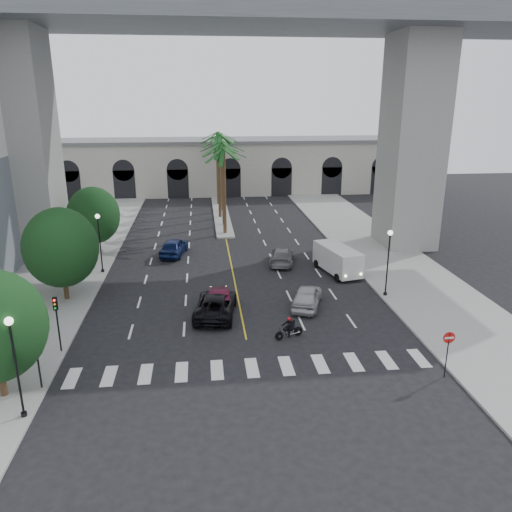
# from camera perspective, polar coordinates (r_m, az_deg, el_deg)

# --- Properties ---
(ground) EXTENTS (140.00, 140.00, 0.00)m
(ground) POSITION_cam_1_polar(r_m,az_deg,el_deg) (30.59, -0.76, -11.25)
(ground) COLOR black
(ground) RESTS_ON ground
(sidewalk_left) EXTENTS (8.00, 100.00, 0.15)m
(sidewalk_left) POSITION_cam_1_polar(r_m,az_deg,el_deg) (45.89, -21.72, -2.35)
(sidewalk_left) COLOR gray
(sidewalk_left) RESTS_ON ground
(sidewalk_right) EXTENTS (8.00, 100.00, 0.15)m
(sidewalk_right) POSITION_cam_1_polar(r_m,az_deg,el_deg) (47.54, 15.68, -1.05)
(sidewalk_right) COLOR gray
(sidewalk_right) RESTS_ON ground
(median) EXTENTS (2.00, 24.00, 0.20)m
(median) POSITION_cam_1_polar(r_m,az_deg,el_deg) (66.35, -4.00, 4.82)
(median) COLOR gray
(median) RESTS_ON ground
(pier_building) EXTENTS (71.00, 10.50, 8.50)m
(pier_building) POSITION_cam_1_polar(r_m,az_deg,el_deg) (82.37, -4.60, 10.26)
(pier_building) COLOR beige
(pier_building) RESTS_ON ground
(bridge) EXTENTS (75.00, 13.00, 26.00)m
(bridge) POSITION_cam_1_polar(r_m,az_deg,el_deg) (49.17, 0.71, 22.00)
(bridge) COLOR gray
(bridge) RESTS_ON ground
(palm_a) EXTENTS (3.20, 3.20, 10.30)m
(palm_a) POSITION_cam_1_polar(r_m,az_deg,el_deg) (55.01, -3.73, 11.68)
(palm_a) COLOR #47331E
(palm_a) RESTS_ON ground
(palm_b) EXTENTS (3.20, 3.20, 10.60)m
(palm_b) POSITION_cam_1_polar(r_m,az_deg,el_deg) (58.97, -3.83, 12.35)
(palm_b) COLOR #47331E
(palm_b) RESTS_ON ground
(palm_c) EXTENTS (3.20, 3.20, 10.10)m
(palm_c) POSITION_cam_1_polar(r_m,az_deg,el_deg) (62.97, -4.28, 12.25)
(palm_c) COLOR #47331E
(palm_c) RESTS_ON ground
(palm_d) EXTENTS (3.20, 3.20, 10.90)m
(palm_d) POSITION_cam_1_polar(r_m,az_deg,el_deg) (66.91, -4.13, 13.20)
(palm_d) COLOR #47331E
(palm_d) RESTS_ON ground
(palm_e) EXTENTS (3.20, 3.20, 10.40)m
(palm_e) POSITION_cam_1_polar(r_m,az_deg,el_deg) (70.92, -4.47, 13.07)
(palm_e) COLOR #47331E
(palm_e) RESTS_ON ground
(palm_f) EXTENTS (3.20, 3.20, 10.70)m
(palm_f) POSITION_cam_1_polar(r_m,az_deg,el_deg) (74.90, -4.35, 13.53)
(palm_f) COLOR #47331E
(palm_f) RESTS_ON ground
(street_tree_mid) EXTENTS (5.44, 5.44, 7.21)m
(street_tree_mid) POSITION_cam_1_polar(r_m,az_deg,el_deg) (39.55, -21.40, 0.90)
(street_tree_mid) COLOR #382616
(street_tree_mid) RESTS_ON ground
(street_tree_far) EXTENTS (5.04, 5.04, 6.68)m
(street_tree_far) POSITION_cam_1_polar(r_m,az_deg,el_deg) (50.94, -18.08, 4.44)
(street_tree_far) COLOR #382616
(street_tree_far) RESTS_ON ground
(lamp_post_left_near) EXTENTS (0.40, 0.40, 5.35)m
(lamp_post_left_near) POSITION_cam_1_polar(r_m,az_deg,el_deg) (26.08, -25.83, -10.57)
(lamp_post_left_near) COLOR black
(lamp_post_left_near) RESTS_ON ground
(lamp_post_left_far) EXTENTS (0.40, 0.40, 5.35)m
(lamp_post_left_far) POSITION_cam_1_polar(r_m,az_deg,el_deg) (45.07, -17.45, 1.96)
(lamp_post_left_far) COLOR black
(lamp_post_left_far) RESTS_ON ground
(lamp_post_right) EXTENTS (0.40, 0.40, 5.35)m
(lamp_post_right) POSITION_cam_1_polar(r_m,az_deg,el_deg) (39.11, 14.88, -0.15)
(lamp_post_right) COLOR black
(lamp_post_right) RESTS_ON ground
(traffic_signal_near) EXTENTS (0.25, 0.18, 3.65)m
(traffic_signal_near) POSITION_cam_1_polar(r_m,az_deg,el_deg) (28.46, -23.85, -9.52)
(traffic_signal_near) COLOR black
(traffic_signal_near) RESTS_ON ground
(traffic_signal_far) EXTENTS (0.25, 0.18, 3.65)m
(traffic_signal_far) POSITION_cam_1_polar(r_m,az_deg,el_deg) (31.93, -21.82, -6.30)
(traffic_signal_far) COLOR black
(traffic_signal_far) RESTS_ON ground
(motorcycle_rider) EXTENTS (1.92, 0.87, 1.46)m
(motorcycle_rider) POSITION_cam_1_polar(r_m,az_deg,el_deg) (32.39, 3.88, -8.23)
(motorcycle_rider) COLOR black
(motorcycle_rider) RESTS_ON ground
(car_a) EXTENTS (3.38, 5.08, 1.61)m
(car_a) POSITION_cam_1_polar(r_m,az_deg,el_deg) (37.04, 5.85, -4.62)
(car_a) COLOR #A6A5A9
(car_a) RESTS_ON ground
(car_b) EXTENTS (1.54, 4.28, 1.41)m
(car_b) POSITION_cam_1_polar(r_m,az_deg,el_deg) (37.06, -4.25, -4.72)
(car_b) COLOR #410D1F
(car_b) RESTS_ON ground
(car_c) EXTENTS (3.48, 6.10, 1.60)m
(car_c) POSITION_cam_1_polar(r_m,az_deg,el_deg) (35.56, -4.64, -5.56)
(car_c) COLOR black
(car_c) RESTS_ON ground
(car_d) EXTENTS (3.18, 5.48, 1.49)m
(car_d) POSITION_cam_1_polar(r_m,az_deg,el_deg) (46.45, 3.00, 0.04)
(car_d) COLOR slate
(car_d) RESTS_ON ground
(car_e) EXTENTS (3.01, 5.34, 1.71)m
(car_e) POSITION_cam_1_polar(r_m,az_deg,el_deg) (49.46, -9.36, 1.06)
(car_e) COLOR #101E4E
(car_e) RESTS_ON ground
(cargo_van) EXTENTS (3.27, 5.89, 2.37)m
(cargo_van) POSITION_cam_1_polar(r_m,az_deg,el_deg) (44.15, 9.31, -0.34)
(cargo_van) COLOR silver
(cargo_van) RESTS_ON ground
(pedestrian_b) EXTENTS (0.95, 0.89, 1.56)m
(pedestrian_b) POSITION_cam_1_polar(r_m,az_deg,el_deg) (36.14, -24.46, -6.57)
(pedestrian_b) COLOR black
(pedestrian_b) RESTS_ON sidewalk_left
(do_not_enter_sign) EXTENTS (0.67, 0.06, 2.75)m
(do_not_enter_sign) POSITION_cam_1_polar(r_m,az_deg,el_deg) (29.38, 21.12, -9.43)
(do_not_enter_sign) COLOR black
(do_not_enter_sign) RESTS_ON ground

